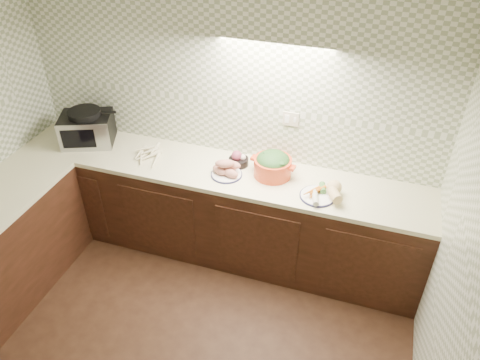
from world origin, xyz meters
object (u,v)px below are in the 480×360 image
(toaster_oven, at_px, (87,128))
(onion_bowl, at_px, (238,160))
(sweet_potato_plate, at_px, (227,169))
(dutch_oven, at_px, (273,164))
(veg_plate, at_px, (326,191))
(parsnip_pile, at_px, (148,156))

(toaster_oven, distance_m, onion_bowl, 1.42)
(sweet_potato_plate, bearing_deg, dutch_oven, 17.49)
(veg_plate, bearing_deg, onion_bowl, 165.57)
(toaster_oven, distance_m, veg_plate, 2.21)
(sweet_potato_plate, relative_size, veg_plate, 0.73)
(parsnip_pile, relative_size, onion_bowl, 2.24)
(onion_bowl, distance_m, veg_plate, 0.81)
(parsnip_pile, xyz_separation_m, onion_bowl, (0.78, 0.16, 0.02))
(sweet_potato_plate, distance_m, dutch_oven, 0.38)
(toaster_oven, relative_size, dutch_oven, 1.40)
(onion_bowl, relative_size, veg_plate, 0.47)
(toaster_oven, bearing_deg, onion_bowl, -19.13)
(toaster_oven, xyz_separation_m, onion_bowl, (1.42, 0.07, -0.10))
(sweet_potato_plate, bearing_deg, onion_bowl, 75.98)
(parsnip_pile, xyz_separation_m, sweet_potato_plate, (0.73, -0.01, 0.02))
(sweet_potato_plate, relative_size, dutch_oven, 0.67)
(dutch_oven, bearing_deg, onion_bowl, 177.54)
(parsnip_pile, bearing_deg, toaster_oven, 172.15)
(parsnip_pile, relative_size, dutch_oven, 0.98)
(toaster_oven, relative_size, sweet_potato_plate, 2.08)
(dutch_oven, distance_m, veg_plate, 0.49)
(parsnip_pile, xyz_separation_m, dutch_oven, (1.09, 0.10, 0.08))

